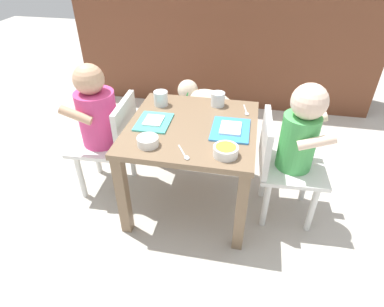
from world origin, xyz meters
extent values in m
plane|color=#B2ADA3|center=(0.00, 0.00, 0.00)|extent=(7.00, 7.00, 0.00)
cube|color=brown|center=(0.00, 1.26, 0.52)|extent=(2.14, 0.38, 1.05)
cube|color=#7A6047|center=(0.00, 0.00, 0.42)|extent=(0.55, 0.56, 0.03)
cube|color=#7A6047|center=(-0.25, -0.25, 0.20)|extent=(0.04, 0.04, 0.40)
cube|color=#7A6047|center=(0.25, -0.25, 0.20)|extent=(0.04, 0.04, 0.40)
cube|color=#7A6047|center=(-0.25, 0.25, 0.20)|extent=(0.04, 0.04, 0.40)
cube|color=#7A6047|center=(0.25, 0.25, 0.20)|extent=(0.04, 0.04, 0.40)
cube|color=silver|center=(-0.45, 0.02, 0.27)|extent=(0.29, 0.29, 0.02)
cube|color=silver|center=(-0.32, 0.03, 0.39)|extent=(0.04, 0.27, 0.22)
cylinder|color=#D83F7F|center=(-0.45, 0.02, 0.40)|extent=(0.18, 0.18, 0.26)
sphere|color=tan|center=(-0.46, 0.02, 0.59)|extent=(0.13, 0.13, 0.13)
cylinder|color=silver|center=(-0.55, 0.12, 0.13)|extent=(0.03, 0.03, 0.26)
cylinder|color=silver|center=(-0.54, -0.08, 0.13)|extent=(0.03, 0.03, 0.26)
cylinder|color=silver|center=(-0.35, 0.12, 0.13)|extent=(0.03, 0.03, 0.26)
cylinder|color=silver|center=(-0.34, -0.07, 0.13)|extent=(0.03, 0.03, 0.26)
cylinder|color=tan|center=(-0.50, 0.12, 0.47)|extent=(0.15, 0.05, 0.09)
cylinder|color=tan|center=(-0.49, -0.08, 0.47)|extent=(0.15, 0.05, 0.09)
cube|color=silver|center=(0.45, 0.00, 0.27)|extent=(0.29, 0.29, 0.02)
cube|color=silver|center=(0.32, -0.01, 0.39)|extent=(0.04, 0.27, 0.22)
cylinder|color=#4CB259|center=(0.45, 0.00, 0.40)|extent=(0.15, 0.15, 0.24)
sphere|color=beige|center=(0.46, 0.00, 0.58)|extent=(0.14, 0.14, 0.14)
cylinder|color=silver|center=(0.55, -0.10, 0.13)|extent=(0.03, 0.03, 0.26)
cylinder|color=silver|center=(0.54, 0.10, 0.13)|extent=(0.03, 0.03, 0.26)
cylinder|color=silver|center=(0.35, -0.11, 0.13)|extent=(0.03, 0.03, 0.26)
cylinder|color=silver|center=(0.34, 0.09, 0.13)|extent=(0.03, 0.03, 0.26)
cylinder|color=beige|center=(0.50, -0.08, 0.46)|extent=(0.15, 0.05, 0.09)
cylinder|color=beige|center=(0.49, 0.09, 0.46)|extent=(0.15, 0.05, 0.09)
ellipsoid|color=beige|center=(0.00, 0.63, 0.21)|extent=(0.39, 0.33, 0.20)
sphere|color=beige|center=(-0.17, 0.73, 0.26)|extent=(0.13, 0.13, 0.13)
sphere|color=black|center=(-0.21, 0.75, 0.25)|extent=(0.06, 0.06, 0.06)
torus|color=green|center=(-0.14, 0.71, 0.24)|extent=(0.08, 0.11, 0.11)
sphere|color=beige|center=(0.15, 0.55, 0.25)|extent=(0.05, 0.05, 0.05)
cylinder|color=beige|center=(-0.05, 0.72, 0.06)|extent=(0.04, 0.04, 0.13)
cylinder|color=beige|center=(-0.11, 0.63, 0.06)|extent=(0.04, 0.04, 0.13)
cylinder|color=beige|center=(0.11, 0.63, 0.06)|extent=(0.04, 0.04, 0.13)
cylinder|color=beige|center=(0.06, 0.54, 0.06)|extent=(0.04, 0.04, 0.13)
cube|color=#4CC6BC|center=(-0.17, -0.01, 0.43)|extent=(0.14, 0.17, 0.01)
cube|color=white|center=(-0.17, -0.01, 0.44)|extent=(0.08, 0.10, 0.01)
cube|color=#388CD8|center=(0.17, -0.01, 0.43)|extent=(0.16, 0.20, 0.01)
cube|color=white|center=(0.17, -0.01, 0.44)|extent=(0.09, 0.11, 0.01)
cylinder|color=white|center=(-0.18, 0.16, 0.46)|extent=(0.07, 0.07, 0.07)
cylinder|color=silver|center=(-0.18, 0.16, 0.45)|extent=(0.06, 0.06, 0.04)
cylinder|color=white|center=(0.08, 0.21, 0.46)|extent=(0.07, 0.07, 0.07)
cylinder|color=silver|center=(0.08, 0.21, 0.45)|extent=(0.06, 0.06, 0.04)
cylinder|color=white|center=(0.17, -0.20, 0.45)|extent=(0.09, 0.09, 0.04)
cylinder|color=gold|center=(0.17, -0.20, 0.46)|extent=(0.08, 0.08, 0.01)
cylinder|color=white|center=(-0.14, -0.19, 0.45)|extent=(0.08, 0.08, 0.04)
cylinder|color=#B26633|center=(-0.14, -0.19, 0.46)|extent=(0.07, 0.07, 0.01)
cylinder|color=silver|center=(0.22, 0.19, 0.43)|extent=(0.02, 0.07, 0.01)
ellipsoid|color=silver|center=(0.23, 0.14, 0.43)|extent=(0.03, 0.03, 0.01)
cylinder|color=silver|center=(0.00, -0.20, 0.43)|extent=(0.04, 0.07, 0.01)
ellipsoid|color=silver|center=(0.03, -0.24, 0.43)|extent=(0.03, 0.03, 0.01)
camera|label=1|loc=(0.23, -1.18, 1.13)|focal=30.04mm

